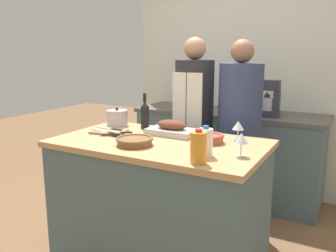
% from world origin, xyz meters
% --- Properties ---
extents(kitchen_island, '(1.44, 0.84, 0.93)m').
position_xyz_m(kitchen_island, '(0.00, 0.00, 0.47)').
color(kitchen_island, '#4C666B').
rests_on(kitchen_island, ground_plane).
extents(back_counter, '(1.95, 0.60, 0.92)m').
position_xyz_m(back_counter, '(0.00, 1.43, 0.46)').
color(back_counter, '#4C666B').
rests_on(back_counter, ground_plane).
extents(back_wall, '(2.45, 0.10, 2.55)m').
position_xyz_m(back_wall, '(0.00, 1.78, 1.27)').
color(back_wall, silver).
rests_on(back_wall, ground_plane).
extents(roasting_pan, '(0.36, 0.21, 0.11)m').
position_xyz_m(roasting_pan, '(-0.01, 0.19, 0.97)').
color(roasting_pan, '#BCBCC1').
rests_on(roasting_pan, kitchen_island).
extents(wicker_basket, '(0.25, 0.25, 0.05)m').
position_xyz_m(wicker_basket, '(-0.08, -0.18, 0.96)').
color(wicker_basket, brown).
rests_on(wicker_basket, kitchen_island).
extents(cutting_board, '(0.29, 0.23, 0.02)m').
position_xyz_m(cutting_board, '(-0.45, 0.03, 0.94)').
color(cutting_board, '#AD7F51').
rests_on(cutting_board, kitchen_island).
extents(stock_pot, '(0.18, 0.18, 0.15)m').
position_xyz_m(stock_pot, '(-0.56, 0.27, 0.99)').
color(stock_pot, '#B7B7BC').
rests_on(stock_pot, kitchen_island).
extents(mixing_bowl, '(0.17, 0.17, 0.06)m').
position_xyz_m(mixing_bowl, '(0.34, 0.12, 0.96)').
color(mixing_bowl, '#A84C38').
rests_on(mixing_bowl, kitchen_island).
extents(juice_jug, '(0.09, 0.09, 0.19)m').
position_xyz_m(juice_jug, '(0.44, -0.33, 1.02)').
color(juice_jug, orange).
rests_on(juice_jug, kitchen_island).
extents(milk_jug, '(0.09, 0.09, 0.18)m').
position_xyz_m(milk_jug, '(0.42, -0.18, 1.01)').
color(milk_jug, white).
rests_on(milk_jug, kitchen_island).
extents(wine_bottle_green, '(0.07, 0.07, 0.28)m').
position_xyz_m(wine_bottle_green, '(-0.30, 0.29, 1.04)').
color(wine_bottle_green, black).
rests_on(wine_bottle_green, kitchen_island).
extents(wine_glass_left, '(0.08, 0.08, 0.14)m').
position_xyz_m(wine_glass_left, '(0.47, 0.28, 1.03)').
color(wine_glass_left, silver).
rests_on(wine_glass_left, kitchen_island).
extents(wine_glass_right, '(0.08, 0.08, 0.14)m').
position_xyz_m(wine_glass_right, '(0.61, -0.09, 1.03)').
color(wine_glass_right, silver).
rests_on(wine_glass_right, kitchen_island).
extents(knife_chef, '(0.29, 0.08, 0.01)m').
position_xyz_m(knife_chef, '(-0.43, -0.04, 0.95)').
color(knife_chef, '#B7B7BC').
rests_on(knife_chef, cutting_board).
extents(knife_paring, '(0.21, 0.16, 0.01)m').
position_xyz_m(knife_paring, '(-0.35, -0.01, 0.95)').
color(knife_paring, '#B7B7BC').
rests_on(knife_paring, cutting_board).
extents(knife_bread, '(0.23, 0.03, 0.01)m').
position_xyz_m(knife_bread, '(-0.48, 0.07, 0.95)').
color(knife_bread, '#B7B7BC').
rests_on(knife_bread, cutting_board).
extents(stand_mixer, '(0.18, 0.14, 0.35)m').
position_xyz_m(stand_mixer, '(0.44, 1.32, 1.07)').
color(stand_mixer, '#333842').
rests_on(stand_mixer, back_counter).
extents(condiment_bottle_tall, '(0.05, 0.05, 0.18)m').
position_xyz_m(condiment_bottle_tall, '(0.47, 1.49, 1.01)').
color(condiment_bottle_tall, maroon).
rests_on(condiment_bottle_tall, back_counter).
extents(condiment_bottle_short, '(0.06, 0.06, 0.21)m').
position_xyz_m(condiment_bottle_short, '(0.37, 1.50, 1.02)').
color(condiment_bottle_short, '#332D28').
rests_on(condiment_bottle_short, back_counter).
extents(person_cook_aproned, '(0.34, 0.35, 1.65)m').
position_xyz_m(person_cook_aproned, '(-0.10, 0.78, 0.91)').
color(person_cook_aproned, beige).
rests_on(person_cook_aproned, ground_plane).
extents(person_cook_guest, '(0.36, 0.36, 1.63)m').
position_xyz_m(person_cook_guest, '(0.32, 0.77, 0.90)').
color(person_cook_guest, beige).
rests_on(person_cook_guest, ground_plane).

